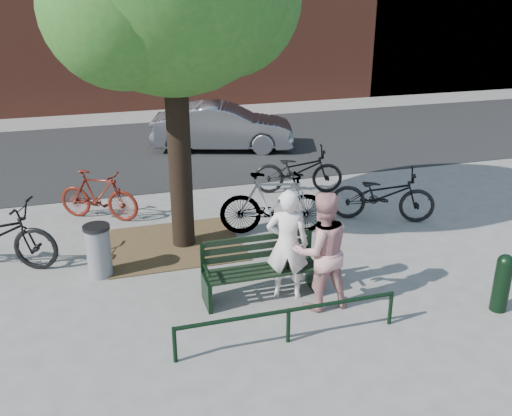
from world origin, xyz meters
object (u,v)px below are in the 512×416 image
object	(u,v)px
person_left	(287,244)
litter_bin	(99,250)
person_right	(321,251)
parked_car	(223,127)
bollard	(502,281)
park_bench	(260,267)
bicycle_c	(298,170)

from	to	relation	value
person_left	litter_bin	world-z (taller)	person_left
person_right	parked_car	xyz separation A→B (m)	(0.62, 8.59, -0.24)
person_left	litter_bin	bearing A→B (deg)	-7.13
person_left	parked_car	world-z (taller)	person_left
person_left	person_right	xyz separation A→B (m)	(0.37, -0.41, 0.03)
person_right	litter_bin	size ratio (longest dim) A/B	2.03
bollard	person_left	bearing A→B (deg)	155.89
park_bench	parked_car	world-z (taller)	parked_car
bollard	parked_car	size ratio (longest dim) A/B	0.23
park_bench	person_right	distance (m)	1.01
park_bench	bicycle_c	distance (m)	4.62
park_bench	parked_car	xyz separation A→B (m)	(1.36, 8.05, 0.17)
person_right	bollard	bearing A→B (deg)	160.51
litter_bin	person_left	bearing A→B (deg)	-28.84
park_bench	person_right	world-z (taller)	person_right
park_bench	litter_bin	distance (m)	2.66
bollard	parked_car	distance (m)	9.63
litter_bin	bicycle_c	distance (m)	5.23
park_bench	bicycle_c	xyz separation A→B (m)	(2.14, 4.09, 0.04)
park_bench	person_right	xyz separation A→B (m)	(0.75, -0.54, 0.41)
park_bench	litter_bin	bearing A→B (deg)	149.84
bollard	litter_bin	xyz separation A→B (m)	(-5.50, 2.74, -0.03)
bollard	litter_bin	bearing A→B (deg)	153.54
person_right	bicycle_c	size ratio (longest dim) A/B	0.90
bollard	bicycle_c	bearing A→B (deg)	100.91
parked_car	park_bench	bearing A→B (deg)	-172.51
person_right	litter_bin	world-z (taller)	person_right
person_left	person_right	world-z (taller)	person_right
litter_bin	parked_car	distance (m)	7.65
bicycle_c	parked_car	distance (m)	4.03
person_right	litter_bin	bearing A→B (deg)	-31.95
park_bench	litter_bin	xyz separation A→B (m)	(-2.30, 1.34, -0.03)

